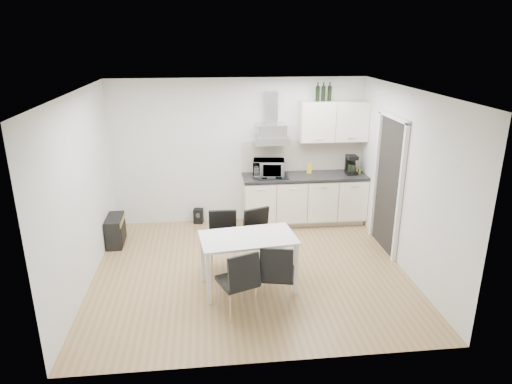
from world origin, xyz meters
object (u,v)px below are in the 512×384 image
(dining_table, at_px, (248,243))
(chair_far_left, at_px, (223,243))
(kitchenette, at_px, (306,179))
(chair_far_right, at_px, (262,240))
(chair_near_right, at_px, (277,274))
(guitar_amp, at_px, (116,230))
(chair_near_left, at_px, (237,282))
(floor_speaker, at_px, (198,216))

(dining_table, height_order, chair_far_left, chair_far_left)
(kitchenette, distance_m, dining_table, 2.52)
(chair_far_right, bearing_deg, chair_far_left, -17.58)
(chair_near_right, distance_m, guitar_amp, 3.15)
(chair_near_left, height_order, guitar_amp, chair_near_left)
(chair_far_left, bearing_deg, kitchenette, -131.05)
(chair_far_left, relative_size, chair_far_right, 1.00)
(guitar_amp, bearing_deg, floor_speaker, 27.91)
(chair_near_right, bearing_deg, dining_table, 135.10)
(chair_near_left, bearing_deg, guitar_amp, 108.72)
(kitchenette, bearing_deg, guitar_amp, -169.89)
(dining_table, relative_size, chair_far_left, 1.51)
(chair_far_left, bearing_deg, guitar_amp, -30.54)
(guitar_amp, bearing_deg, chair_near_right, -42.82)
(dining_table, distance_m, guitar_amp, 2.62)
(kitchenette, relative_size, guitar_amp, 4.35)
(chair_near_left, distance_m, guitar_amp, 2.89)
(chair_far_right, height_order, guitar_amp, chair_far_right)
(chair_near_left, bearing_deg, chair_far_left, 75.12)
(chair_far_right, xyz_separation_m, guitar_amp, (-2.30, 1.06, -0.20))
(chair_far_left, xyz_separation_m, chair_near_right, (0.63, -0.99, 0.00))
(chair_near_left, xyz_separation_m, chair_near_right, (0.51, 0.13, 0.00))
(chair_near_left, height_order, chair_near_right, same)
(chair_far_right, xyz_separation_m, chair_near_left, (-0.45, -1.15, 0.00))
(chair_far_right, bearing_deg, chair_near_left, 47.57)
(chair_far_right, xyz_separation_m, chair_near_right, (0.06, -1.02, 0.00))
(chair_near_left, bearing_deg, floor_speaker, 78.53)
(kitchenette, distance_m, chair_near_left, 3.17)
(floor_speaker, bearing_deg, dining_table, -62.11)
(guitar_amp, height_order, floor_speaker, guitar_amp)
(chair_near_right, distance_m, floor_speaker, 3.03)
(chair_near_left, bearing_deg, kitchenette, 41.49)
(floor_speaker, bearing_deg, chair_far_right, -50.94)
(chair_far_right, height_order, floor_speaker, chair_far_right)
(chair_near_left, relative_size, chair_near_right, 1.00)
(kitchenette, distance_m, chair_near_right, 2.86)
(chair_far_left, bearing_deg, chair_near_left, 98.21)
(chair_far_left, bearing_deg, dining_table, 124.43)
(dining_table, height_order, chair_near_left, chair_near_left)
(kitchenette, relative_size, dining_table, 1.89)
(dining_table, relative_size, chair_far_right, 1.51)
(chair_far_right, distance_m, floor_speaker, 2.07)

